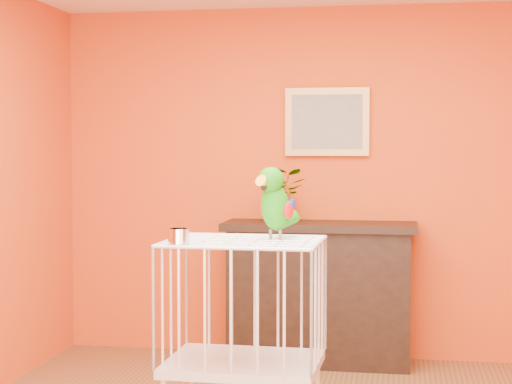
# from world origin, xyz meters

# --- Properties ---
(room_shell) EXTENTS (4.50, 4.50, 4.50)m
(room_shell) POSITION_xyz_m (0.00, 0.00, 1.58)
(room_shell) COLOR #C93F12
(room_shell) RESTS_ON ground
(console_cabinet) EXTENTS (1.38, 0.50, 1.02)m
(console_cabinet) POSITION_xyz_m (-0.03, 2.01, 0.51)
(console_cabinet) COLOR black
(console_cabinet) RESTS_ON ground
(potted_plant) EXTENTS (0.37, 0.41, 0.31)m
(potted_plant) POSITION_xyz_m (-0.31, 1.99, 1.18)
(potted_plant) COLOR #26722D
(potted_plant) RESTS_ON console_cabinet
(framed_picture) EXTENTS (0.62, 0.04, 0.50)m
(framed_picture) POSITION_xyz_m (0.00, 2.22, 1.75)
(framed_picture) COLOR #B58740
(framed_picture) RESTS_ON room_shell
(birdcage) EXTENTS (0.73, 0.57, 1.12)m
(birdcage) POSITION_xyz_m (-0.19, -0.10, 0.58)
(birdcage) COLOR silver
(birdcage) RESTS_ON ground
(feed_cup) EXTENTS (0.10, 0.10, 0.07)m
(feed_cup) POSITION_xyz_m (-0.45, -0.33, 1.16)
(feed_cup) COLOR silver
(feed_cup) RESTS_ON birdcage
(parrot) EXTENTS (0.21, 0.31, 0.35)m
(parrot) POSITION_xyz_m (-0.05, -0.03, 1.30)
(parrot) COLOR #59544C
(parrot) RESTS_ON birdcage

